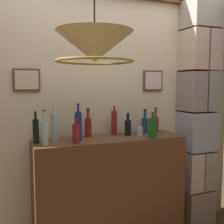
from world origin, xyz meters
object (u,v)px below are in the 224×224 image
(liquor_bottle_scotch, at_px, (54,126))
(liquor_bottle_mezcal, at_px, (36,130))
(pendant_lamp, at_px, (95,48))
(liquor_bottle_amaro, at_px, (76,133))
(liquor_bottle_sherry, at_px, (78,125))
(liquor_bottle_brandy, at_px, (155,123))
(liquor_bottle_whiskey, at_px, (145,125))
(glass_tumbler_rocks, at_px, (140,131))
(liquor_bottle_tequila, at_px, (45,132))
(liquor_bottle_bourbon, at_px, (153,128))
(liquor_bottle_vodka, at_px, (128,127))
(liquor_bottle_rum, at_px, (88,126))
(liquor_bottle_rye, at_px, (114,122))

(liquor_bottle_scotch, height_order, liquor_bottle_mezcal, liquor_bottle_scotch)
(liquor_bottle_scotch, distance_m, pendant_lamp, 1.02)
(liquor_bottle_amaro, distance_m, liquor_bottle_sherry, 0.14)
(liquor_bottle_mezcal, bearing_deg, liquor_bottle_brandy, 5.65)
(liquor_bottle_amaro, relative_size, pendant_lamp, 0.45)
(liquor_bottle_scotch, xyz_separation_m, liquor_bottle_sherry, (0.20, -0.06, 0.01))
(liquor_bottle_whiskey, height_order, pendant_lamp, pendant_lamp)
(liquor_bottle_mezcal, xyz_separation_m, liquor_bottle_sherry, (0.37, -0.00, 0.02))
(liquor_bottle_whiskey, height_order, glass_tumbler_rocks, liquor_bottle_whiskey)
(liquor_bottle_tequila, bearing_deg, liquor_bottle_bourbon, -3.46)
(liquor_bottle_whiskey, xyz_separation_m, liquor_bottle_vodka, (-0.21, -0.04, -0.00))
(glass_tumbler_rocks, bearing_deg, liquor_bottle_scotch, 174.84)
(liquor_bottle_whiskey, relative_size, liquor_bottle_mezcal, 0.88)
(liquor_bottle_amaro, xyz_separation_m, liquor_bottle_sherry, (0.05, 0.12, 0.05))
(liquor_bottle_bourbon, xyz_separation_m, liquor_bottle_vodka, (-0.17, 0.19, -0.01))
(liquor_bottle_rum, height_order, liquor_bottle_scotch, liquor_bottle_scotch)
(liquor_bottle_rye, bearing_deg, liquor_bottle_tequila, -162.82)
(liquor_bottle_brandy, relative_size, liquor_bottle_sherry, 0.78)
(liquor_bottle_vodka, xyz_separation_m, pendant_lamp, (-0.60, -0.79, 0.64))
(liquor_bottle_whiskey, distance_m, liquor_bottle_amaro, 0.80)
(liquor_bottle_rye, xyz_separation_m, liquor_bottle_scotch, (-0.60, -0.06, 0.00))
(liquor_bottle_whiskey, bearing_deg, liquor_bottle_rye, 172.88)
(liquor_bottle_rye, bearing_deg, pendant_lamp, -119.14)
(liquor_bottle_rye, xyz_separation_m, liquor_bottle_vodka, (0.11, -0.08, -0.04))
(liquor_bottle_bourbon, xyz_separation_m, glass_tumbler_rocks, (-0.06, 0.14, -0.05))
(liquor_bottle_amaro, height_order, liquor_bottle_sherry, liquor_bottle_sherry)
(liquor_bottle_brandy, height_order, liquor_bottle_mezcal, liquor_bottle_mezcal)
(liquor_bottle_vodka, height_order, liquor_bottle_rum, liquor_bottle_rum)
(liquor_bottle_vodka, bearing_deg, liquor_bottle_whiskey, 11.60)
(liquor_bottle_vodka, distance_m, liquor_bottle_sherry, 0.51)
(liquor_bottle_tequila, distance_m, liquor_bottle_rye, 0.74)
(liquor_bottle_sherry, distance_m, pendant_lamp, 0.96)
(liquor_bottle_tequila, height_order, liquor_bottle_rum, liquor_bottle_tequila)
(liquor_bottle_vodka, xyz_separation_m, liquor_bottle_scotch, (-0.71, 0.02, 0.04))
(liquor_bottle_whiskey, relative_size, pendant_lamp, 0.46)
(pendant_lamp, bearing_deg, liquor_bottle_vodka, 52.89)
(liquor_bottle_rye, distance_m, liquor_bottle_brandy, 0.48)
(liquor_bottle_bourbon, relative_size, liquor_bottle_rum, 0.89)
(liquor_bottle_bourbon, distance_m, liquor_bottle_scotch, 0.91)
(liquor_bottle_scotch, bearing_deg, liquor_bottle_tequila, -124.08)
(liquor_bottle_vodka, relative_size, liquor_bottle_rum, 0.81)
(liquor_bottle_whiskey, bearing_deg, glass_tumbler_rocks, -137.82)
(liquor_bottle_amaro, xyz_separation_m, liquor_bottle_scotch, (-0.15, 0.18, 0.04))
(liquor_bottle_bourbon, xyz_separation_m, liquor_bottle_rum, (-0.55, 0.28, 0.00))
(liquor_bottle_bourbon, height_order, liquor_bottle_brandy, liquor_bottle_brandy)
(liquor_bottle_vodka, bearing_deg, liquor_bottle_bourbon, -49.71)
(liquor_bottle_whiskey, distance_m, liquor_bottle_scotch, 0.93)
(liquor_bottle_sherry, bearing_deg, liquor_bottle_mezcal, 179.92)
(liquor_bottle_vodka, height_order, liquor_bottle_brandy, liquor_bottle_brandy)
(liquor_bottle_tequila, height_order, liquor_bottle_rye, liquor_bottle_rye)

